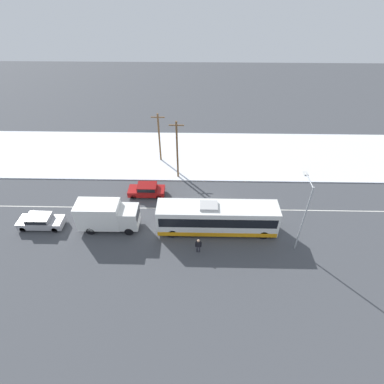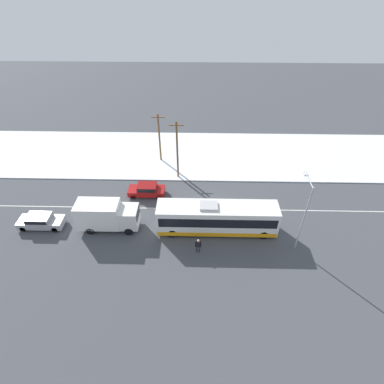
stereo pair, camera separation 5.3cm
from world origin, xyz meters
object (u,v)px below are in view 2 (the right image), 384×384
(box_truck, at_px, (106,215))
(streetlamp, at_px, (304,209))
(sedan_car, at_px, (147,189))
(pedestrian_at_stop, at_px, (198,245))
(city_bus, at_px, (217,218))
(utility_pole_roadside, at_px, (177,150))
(parked_car_near_truck, at_px, (41,221))
(utility_pole_snowlot, at_px, (159,137))

(box_truck, distance_m, streetlamp, 19.56)
(sedan_car, bearing_deg, pedestrian_at_stop, 125.37)
(city_bus, distance_m, utility_pole_roadside, 10.89)
(city_bus, height_order, utility_pole_roadside, utility_pole_roadside)
(parked_car_near_truck, distance_m, utility_pole_roadside, 17.30)
(city_bus, xyz_separation_m, parked_car_near_truck, (-18.72, 0.09, -0.89))
(pedestrian_at_stop, bearing_deg, streetlamp, 6.99)
(box_truck, bearing_deg, pedestrian_at_stop, -18.41)
(sedan_car, distance_m, streetlamp, 18.08)
(city_bus, distance_m, parked_car_near_truck, 18.74)
(parked_car_near_truck, bearing_deg, streetlamp, -4.32)
(sedan_car, bearing_deg, utility_pole_snowlot, -96.26)
(city_bus, distance_m, streetlamp, 8.55)
(parked_car_near_truck, xyz_separation_m, pedestrian_at_stop, (16.81, -3.18, 0.25))
(sedan_car, relative_size, utility_pole_roadside, 0.55)
(utility_pole_snowlot, bearing_deg, pedestrian_at_stop, -72.06)
(pedestrian_at_stop, distance_m, utility_pole_snowlot, 17.72)
(city_bus, relative_size, sedan_car, 2.84)
(sedan_car, xyz_separation_m, parked_car_near_truck, (-10.55, -5.64, -0.01))
(city_bus, xyz_separation_m, box_truck, (-11.50, 0.11, 0.08))
(streetlamp, xyz_separation_m, utility_pole_roadside, (-12.34, 11.46, -0.70))
(box_truck, height_order, parked_car_near_truck, box_truck)
(utility_pole_snowlot, bearing_deg, utility_pole_roadside, -56.34)
(streetlamp, bearing_deg, box_truck, 174.03)
(parked_car_near_truck, relative_size, pedestrian_at_stop, 2.72)
(utility_pole_snowlot, bearing_deg, parked_car_near_truck, -130.24)
(box_truck, bearing_deg, utility_pole_snowlot, 72.72)
(box_truck, relative_size, sedan_car, 1.45)
(pedestrian_at_stop, distance_m, utility_pole_roadside, 13.29)
(streetlamp, distance_m, utility_pole_roadside, 16.85)
(box_truck, xyz_separation_m, sedan_car, (3.33, 5.62, -0.96))
(city_bus, height_order, parked_car_near_truck, city_bus)
(city_bus, height_order, box_truck, city_bus)
(sedan_car, relative_size, pedestrian_at_stop, 2.52)
(box_truck, bearing_deg, sedan_car, 59.37)
(streetlamp, height_order, utility_pole_roadside, utility_pole_roadside)
(sedan_car, height_order, utility_pole_snowlot, utility_pole_snowlot)
(box_truck, height_order, streetlamp, streetlamp)
(box_truck, relative_size, utility_pole_snowlot, 0.89)
(utility_pole_roadside, bearing_deg, city_bus, -64.17)
(streetlamp, distance_m, utility_pole_snowlot, 21.61)
(sedan_car, bearing_deg, utility_pole_roadside, -132.84)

